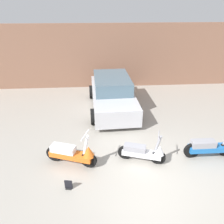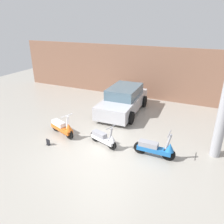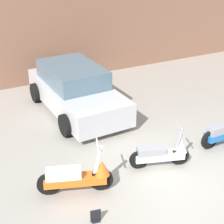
{
  "view_description": "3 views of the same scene",
  "coord_description": "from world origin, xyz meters",
  "views": [
    {
      "loc": [
        -1.44,
        -4.44,
        4.37
      ],
      "look_at": [
        -0.93,
        2.75,
        0.63
      ],
      "focal_mm": 35.0,
      "sensor_mm": 36.0,
      "label": 1
    },
    {
      "loc": [
        3.4,
        -6.25,
        4.82
      ],
      "look_at": [
        -0.42,
        2.06,
        0.92
      ],
      "focal_mm": 35.0,
      "sensor_mm": 36.0,
      "label": 2
    },
    {
      "loc": [
        -4.22,
        -4.74,
        4.74
      ],
      "look_at": [
        -0.7,
        2.11,
        0.9
      ],
      "focal_mm": 55.0,
      "sensor_mm": 36.0,
      "label": 3
    }
  ],
  "objects": [
    {
      "name": "ground_plane",
      "position": [
        0.0,
        0.0,
        0.0
      ],
      "size": [
        28.0,
        28.0,
        0.0
      ],
      "primitive_type": "plane",
      "color": "#9E998E"
    },
    {
      "name": "wall_back",
      "position": [
        0.0,
        7.15,
        1.66
      ],
      "size": [
        19.6,
        0.12,
        3.32
      ],
      "primitive_type": "cube",
      "color": "#845B47",
      "rests_on": "ground_plane"
    },
    {
      "name": "scooter_front_left",
      "position": [
        -2.21,
        0.69,
        0.39
      ],
      "size": [
        1.53,
        0.79,
        1.11
      ],
      "rotation": [
        0.0,
        0.0,
        -0.34
      ],
      "color": "black",
      "rests_on": "ground_plane"
    },
    {
      "name": "scooter_front_right",
      "position": [
        -0.13,
        0.67,
        0.35
      ],
      "size": [
        1.38,
        0.69,
        0.99
      ],
      "rotation": [
        0.0,
        0.0,
        -0.31
      ],
      "color": "black",
      "rests_on": "ground_plane"
    },
    {
      "name": "scooter_front_center",
      "position": [
        2.0,
        0.75,
        0.39
      ],
      "size": [
        1.59,
        0.57,
        1.11
      ],
      "rotation": [
        0.0,
        0.0,
        -0.0
      ],
      "color": "black",
      "rests_on": "ground_plane"
    },
    {
      "name": "car_rear_left",
      "position": [
        -0.8,
        4.39,
        0.67
      ],
      "size": [
        2.11,
        4.17,
        1.4
      ],
      "rotation": [
        0.0,
        0.0,
        -1.53
      ],
      "color": "#B7B7BC",
      "rests_on": "ground_plane"
    },
    {
      "name": "placard_near_left_scooter",
      "position": [
        -2.26,
        -0.26,
        0.11
      ],
      "size": [
        0.2,
        0.15,
        0.26
      ],
      "rotation": [
        0.0,
        0.0,
        -0.19
      ],
      "color": "black",
      "rests_on": "ground_plane"
    },
    {
      "name": "support_column_side",
      "position": [
        4.03,
        1.82,
        1.66
      ],
      "size": [
        0.37,
        0.37,
        3.32
      ],
      "primitive_type": "cylinder",
      "color": "#99999E",
      "rests_on": "ground_plane"
    }
  ]
}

